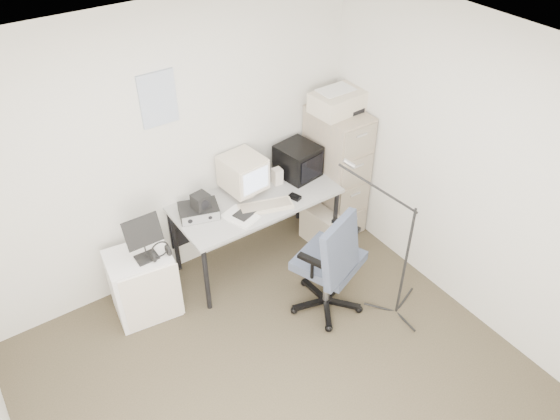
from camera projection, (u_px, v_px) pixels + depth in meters
floor at (291, 398)px, 4.13m from camera, size 3.60×3.60×0.01m
ceiling at (297, 93)px, 2.60m from camera, size 3.60×3.60×0.01m
wall_back at (168, 153)px, 4.53m from camera, size 3.60×0.02×2.50m
wall_right at (485, 185)px, 4.16m from camera, size 0.02×3.60×2.50m
wall_calendar at (158, 99)px, 4.21m from camera, size 0.30×0.02×0.44m
filing_cabinet at (335, 171)px, 5.40m from camera, size 0.40×0.60×1.30m
printer at (339, 102)px, 4.96m from camera, size 0.51×0.36×0.19m
desk at (257, 229)px, 5.13m from camera, size 1.50×0.70×0.73m
crt_monitor at (243, 176)px, 4.86m from camera, size 0.37×0.39×0.37m
crt_tv at (298, 161)px, 5.12m from camera, size 0.39×0.40×0.31m
desk_speaker at (277, 176)px, 5.05m from camera, size 0.09×0.09×0.16m
keyboard at (266, 206)px, 4.79m from camera, size 0.51×0.30×0.03m
mouse at (295, 197)px, 4.89m from camera, size 0.09×0.12×0.03m
radio_receiver at (199, 211)px, 4.68m from camera, size 0.39×0.33×0.09m
radio_speaker at (201, 201)px, 4.60m from camera, size 0.15×0.14×0.13m
papers at (240, 217)px, 4.68m from camera, size 0.29×0.34×0.02m
pc_tower at (320, 227)px, 5.42m from camera, size 0.23×0.44×0.39m
office_chair at (329, 259)px, 4.53m from camera, size 0.83×0.83×1.11m
side_cart at (143, 284)px, 4.63m from camera, size 0.56×0.47×0.64m
music_stand at (143, 238)px, 4.29m from camera, size 0.32×0.23×0.43m
headphones at (161, 252)px, 4.39m from camera, size 0.18×0.18×0.03m
mic_stand at (408, 248)px, 4.36m from camera, size 0.03×0.03×1.49m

